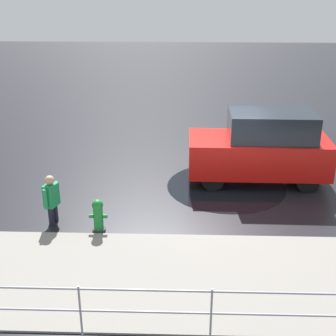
% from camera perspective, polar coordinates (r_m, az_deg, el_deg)
% --- Properties ---
extents(ground_plane, '(60.00, 60.00, 0.00)m').
position_cam_1_polar(ground_plane, '(13.13, 5.90, -2.48)').
color(ground_plane, black).
extents(kerb_strip, '(24.00, 3.20, 0.04)m').
position_cam_1_polar(kerb_strip, '(9.49, 7.52, -13.18)').
color(kerb_strip, gray).
rests_on(kerb_strip, ground).
extents(moving_hatchback, '(3.92, 1.75, 2.06)m').
position_cam_1_polar(moving_hatchback, '(13.44, 11.34, 2.53)').
color(moving_hatchback, red).
rests_on(moving_hatchback, ground).
extents(fire_hydrant, '(0.42, 0.31, 0.80)m').
position_cam_1_polar(fire_hydrant, '(10.92, -8.51, -5.76)').
color(fire_hydrant, '#197A2D').
rests_on(fire_hydrant, ground).
extents(pedestrian, '(0.34, 0.55, 1.22)m').
position_cam_1_polar(pedestrian, '(11.37, -14.04, -3.42)').
color(pedestrian, '#1E8C4C').
rests_on(pedestrian, ground).
extents(metal_railing, '(10.46, 0.04, 1.05)m').
position_cam_1_polar(metal_railing, '(7.81, 13.29, -16.19)').
color(metal_railing, '#B7BABF').
rests_on(metal_railing, ground).
extents(puddle_patch, '(3.33, 3.33, 0.01)m').
position_cam_1_polar(puddle_patch, '(13.27, 7.10, -2.22)').
color(puddle_patch, black).
rests_on(puddle_patch, ground).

